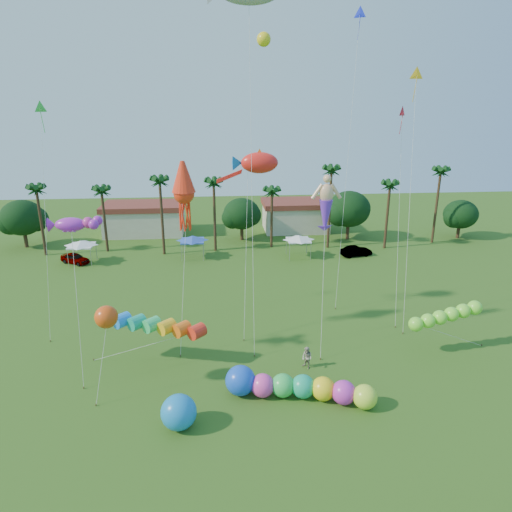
{
  "coord_description": "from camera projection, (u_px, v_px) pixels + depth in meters",
  "views": [
    {
      "loc": [
        -2.8,
        -21.19,
        19.4
      ],
      "look_at": [
        0.0,
        10.0,
        9.0
      ],
      "focal_mm": 32.0,
      "sensor_mm": 36.0,
      "label": 1
    }
  ],
  "objects": [
    {
      "name": "fish_kite",
      "position": [
        260.0,
        163.0,
        39.75
      ],
      "size": [
        5.16,
        6.59,
        15.62
      ],
      "color": "#FF241C",
      "rests_on": "ground"
    },
    {
      "name": "rainbow_tube",
      "position": [
        170.0,
        333.0,
        34.69
      ],
      "size": [
        10.04,
        5.45,
        3.49
      ],
      "color": "red",
      "rests_on": "ground"
    },
    {
      "name": "buildings_row",
      "position": [
        214.0,
        220.0,
        72.75
      ],
      "size": [
        35.0,
        7.0,
        4.0
      ],
      "color": "beige",
      "rests_on": "ground"
    },
    {
      "name": "orange_ball_kite",
      "position": [
        106.0,
        317.0,
        30.81
      ],
      "size": [
        1.74,
        2.58,
        6.56
      ],
      "color": "#E34912",
      "rests_on": "ground"
    },
    {
      "name": "delta_kite_red",
      "position": [
        402.0,
        117.0,
        40.58
      ],
      "size": [
        1.27,
        5.4,
        19.36
      ],
      "color": "red",
      "rests_on": "ground"
    },
    {
      "name": "delta_kite_blue",
      "position": [
        359.0,
        20.0,
        40.89
      ],
      "size": [
        2.4,
        4.37,
        27.82
      ],
      "color": "#1929E4",
      "rests_on": "ground"
    },
    {
      "name": "ground",
      "position": [
        271.0,
        457.0,
        26.38
      ],
      "size": [
        160.0,
        160.0,
        0.0
      ],
      "primitive_type": "plane",
      "color": "#285116",
      "rests_on": "ground"
    },
    {
      "name": "tent_row",
      "position": [
        192.0,
        239.0,
        59.35
      ],
      "size": [
        31.0,
        4.0,
        0.6
      ],
      "color": "white",
      "rests_on": "ground"
    },
    {
      "name": "delta_kite_green",
      "position": [
        41.0,
        112.0,
        37.13
      ],
      "size": [
        1.11,
        4.57,
        19.76
      ],
      "color": "green",
      "rests_on": "ground"
    },
    {
      "name": "lobster_kite",
      "position": [
        71.0,
        225.0,
        32.07
      ],
      "size": [
        3.69,
        4.17,
        12.12
      ],
      "color": "#B126C1",
      "rests_on": "ground"
    },
    {
      "name": "delta_kite_yellow",
      "position": [
        416.0,
        79.0,
        38.43
      ],
      "size": [
        1.59,
        5.09,
        22.48
      ],
      "color": "gold",
      "rests_on": "ground"
    },
    {
      "name": "tree_line",
      "position": [
        259.0,
        213.0,
        66.92
      ],
      "size": [
        69.46,
        8.91,
        11.0
      ],
      "color": "#3A2819",
      "rests_on": "ground"
    },
    {
      "name": "spectator_b",
      "position": [
        307.0,
        358.0,
        35.09
      ],
      "size": [
        1.06,
        1.09,
        1.78
      ],
      "primitive_type": "imported",
      "rotation": [
        0.0,
        0.0,
        -0.91
      ],
      "color": "#A59B8A",
      "rests_on": "ground"
    },
    {
      "name": "squid_kite",
      "position": [
        184.0,
        194.0,
        36.13
      ],
      "size": [
        1.91,
        4.31,
        15.39
      ],
      "color": "#FF3014",
      "rests_on": "ground"
    },
    {
      "name": "car_a",
      "position": [
        75.0,
        258.0,
        58.53
      ],
      "size": [
        4.2,
        3.41,
        1.35
      ],
      "primitive_type": "imported",
      "rotation": [
        0.0,
        0.0,
        1.03
      ],
      "color": "#4C4C54",
      "rests_on": "ground"
    },
    {
      "name": "caterpillar_inflatable",
      "position": [
        294.0,
        387.0,
        31.47
      ],
      "size": [
        10.35,
        4.44,
        2.13
      ],
      "rotation": [
        0.0,
        0.0,
        -0.26
      ],
      "color": "#F23FAB",
      "rests_on": "ground"
    },
    {
      "name": "merman_kite",
      "position": [
        326.0,
        207.0,
        37.11
      ],
      "size": [
        2.04,
        5.21,
        13.71
      ],
      "color": "#E8AF84",
      "rests_on": "ground"
    },
    {
      "name": "blue_ball",
      "position": [
        179.0,
        412.0,
        28.51
      ],
      "size": [
        2.27,
        2.27,
        2.27
      ],
      "primitive_type": "sphere",
      "color": "#177ED3",
      "rests_on": "ground"
    },
    {
      "name": "car_b",
      "position": [
        356.0,
        251.0,
        61.33
      ],
      "size": [
        4.41,
        2.33,
        1.38
      ],
      "primitive_type": "imported",
      "rotation": [
        0.0,
        0.0,
        1.79
      ],
      "color": "#4C4C54",
      "rests_on": "ground"
    },
    {
      "name": "green_worm",
      "position": [
        416.0,
        324.0,
        36.49
      ],
      "size": [
        9.69,
        2.81,
        3.42
      ],
      "color": "#7BF135",
      "rests_on": "ground"
    }
  ]
}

